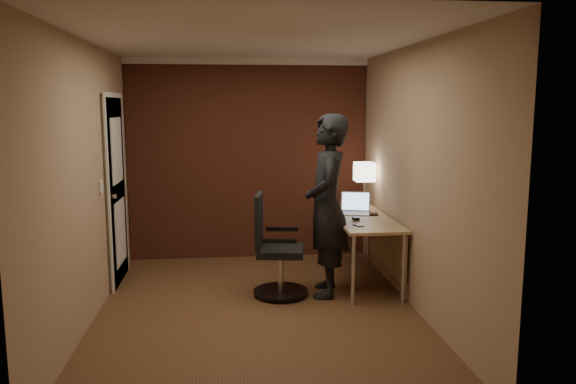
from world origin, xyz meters
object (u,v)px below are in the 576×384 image
Objects in this scene: laptop at (355,207)px; mouse at (356,218)px; wallet at (373,214)px; office_chair at (274,252)px; desk_lamp at (364,172)px; person at (327,206)px; desk at (369,229)px; phone at (358,225)px.

laptop reaches higher than mouse.
office_chair is at bearing -159.31° from wallet.
laptop is at bearing -118.86° from desk_lamp.
office_chair is 0.71m from person.
office_chair is (-1.13, -0.43, -0.29)m from wallet.
desk_lamp is at bearing 38.28° from office_chair.
office_chair reaches higher than desk.
desk_lamp is at bearing 69.32° from mouse.
desk is 0.19m from wallet.
mouse is at bearing -101.57° from laptop.
mouse is 0.87× the size of phone.
phone is 0.89m from office_chair.
wallet is at bearing -91.09° from desk_lamp.
desk is 13.64× the size of wallet.
desk_lamp is at bearing 88.91° from wallet.
desk_lamp reaches higher than phone.
wallet is (-0.01, -0.47, -0.41)m from desk_lamp.
wallet is 0.06× the size of person.
office_chair is at bearing -141.72° from desk_lamp.
wallet is at bearing 41.17° from phone.
mouse is at bearing -142.43° from desk.
desk is 0.70m from person.
office_chair is at bearing -168.37° from mouse.
mouse is 0.91× the size of wallet.
desk is 1.46× the size of office_chair.
phone is (-0.12, -0.67, -0.06)m from laptop.
laptop is (-0.18, -0.33, -0.35)m from desk_lamp.
desk_lamp is 0.29× the size of person.
person reaches higher than mouse.
phone is 1.05× the size of wallet.
wallet is (0.17, -0.14, -0.05)m from laptop.
desk_lamp is 5.35× the size of mouse.
desk is at bearing 17.12° from office_chair.
desk is at bearing -126.59° from wallet.
wallet is at bearing -39.32° from laptop.
phone is 0.37m from person.
laptop is at bearing 60.07° from phone.
wallet is 0.76m from person.
person reaches higher than laptop.
mouse is 0.30m from phone.
desk_lamp is 1.61m from office_chair.
wallet is at bearing 42.78° from mouse.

